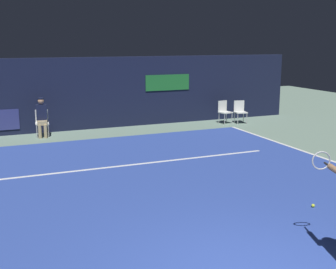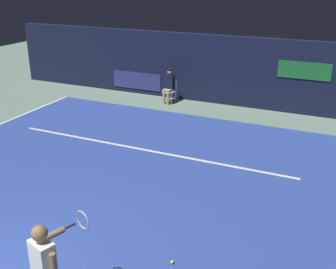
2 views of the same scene
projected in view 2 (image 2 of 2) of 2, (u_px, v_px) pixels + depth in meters
name	position (u px, v px, depth m)	size (l,w,h in m)	color
ground_plane	(112.00, 178.00, 10.29)	(34.40, 34.40, 0.00)	slate
court_surface	(112.00, 178.00, 10.29)	(11.02, 10.63, 0.01)	#2D479E
line_service	(146.00, 150.00, 11.86)	(8.60, 0.10, 0.01)	white
back_wall	(209.00, 69.00, 15.88)	(17.64, 0.33, 2.60)	#141933
line_judge_on_chair	(169.00, 86.00, 15.92)	(0.48, 0.56, 1.32)	white
tennis_ball	(172.00, 262.00, 7.25)	(0.07, 0.07, 0.07)	#CCE033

